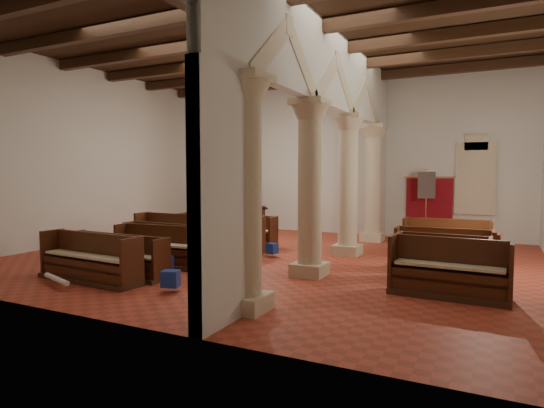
{
  "coord_description": "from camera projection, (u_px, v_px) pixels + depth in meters",
  "views": [
    {
      "loc": [
        5.65,
        -11.28,
        2.41
      ],
      "look_at": [
        -0.16,
        0.5,
        1.5
      ],
      "focal_mm": 30.0,
      "sensor_mm": 36.0,
      "label": 1
    }
  ],
  "objects": [
    {
      "name": "hymnal_box_a",
      "position": [
        171.0,
        279.0,
        9.17
      ],
      "size": [
        0.4,
        0.36,
        0.33
      ],
      "primitive_type": "cube",
      "rotation": [
        0.0,
        0.0,
        0.31
      ],
      "color": "navy",
      "rests_on": "floor"
    },
    {
      "name": "aisle_pew_4",
      "position": [
        446.0,
        247.0,
        12.35
      ],
      "size": [
        2.27,
        0.8,
        1.14
      ],
      "rotation": [
        0.0,
        0.0,
        0.02
      ],
      "color": "#3D2413",
      "rests_on": "floor"
    },
    {
      "name": "aisle_pew_2",
      "position": [
        443.0,
        259.0,
        10.74
      ],
      "size": [
        2.22,
        0.83,
        1.09
      ],
      "rotation": [
        0.0,
        0.0,
        0.05
      ],
      "color": "#3D2413",
      "rests_on": "floor"
    },
    {
      "name": "wall_front",
      "position": [
        100.0,
        135.0,
        7.18
      ],
      "size": [
        14.0,
        0.02,
        6.0
      ],
      "primitive_type": "cube",
      "color": "beige",
      "rests_on": "floor"
    },
    {
      "name": "hymnal_box_b",
      "position": [
        165.0,
        263.0,
        10.73
      ],
      "size": [
        0.39,
        0.34,
        0.34
      ],
      "primitive_type": "cube",
      "rotation": [
        0.0,
        0.0,
        -0.2
      ],
      "color": "#16329B",
      "rests_on": "floor"
    },
    {
      "name": "lectern",
      "position": [
        262.0,
        222.0,
        17.89
      ],
      "size": [
        0.46,
        0.46,
        1.13
      ],
      "rotation": [
        0.0,
        0.0,
        0.02
      ],
      "color": "#372411",
      "rests_on": "floor"
    },
    {
      "name": "hymnal_box_c",
      "position": [
        272.0,
        248.0,
        12.94
      ],
      "size": [
        0.35,
        0.32,
        0.29
      ],
      "primitive_type": "cube",
      "rotation": [
        0.0,
        0.0,
        -0.3
      ],
      "color": "navy",
      "rests_on": "floor"
    },
    {
      "name": "aisle_pew_1",
      "position": [
        442.0,
        267.0,
        9.9
      ],
      "size": [
        1.96,
        0.77,
        1.06
      ],
      "rotation": [
        0.0,
        0.0,
        -0.03
      ],
      "color": "#3D2413",
      "rests_on": "floor"
    },
    {
      "name": "ceiling",
      "position": [
        269.0,
        40.0,
        12.34
      ],
      "size": [
        14.0,
        14.0,
        0.0
      ],
      "primitive_type": "plane",
      "rotation": [
        3.14,
        0.0,
        0.0
      ],
      "color": "#311D10",
      "rests_on": "wall_back"
    },
    {
      "name": "nave_pew_3",
      "position": [
        167.0,
        248.0,
        12.6
      ],
      "size": [
        2.81,
        0.75,
        0.99
      ],
      "rotation": [
        0.0,
        0.0,
        -0.03
      ],
      "color": "#3D2413",
      "rests_on": "floor"
    },
    {
      "name": "nave_pew_0",
      "position": [
        90.0,
        265.0,
        10.06
      ],
      "size": [
        2.74,
        0.88,
        1.06
      ],
      "rotation": [
        0.0,
        0.0,
        -0.06
      ],
      "color": "#3D2413",
      "rests_on": "floor"
    },
    {
      "name": "nave_pew_1",
      "position": [
        116.0,
        262.0,
        10.65
      ],
      "size": [
        2.91,
        0.77,
        0.96
      ],
      "rotation": [
        0.0,
        0.0,
        -0.05
      ],
      "color": "#3D2413",
      "rests_on": "floor"
    },
    {
      "name": "tube_heater_b",
      "position": [
        133.0,
        266.0,
        10.89
      ],
      "size": [
        1.08,
        0.52,
        0.11
      ],
      "primitive_type": "cylinder",
      "rotation": [
        0.0,
        1.57,
        0.38
      ],
      "color": "white",
      "rests_on": "floor"
    },
    {
      "name": "floor",
      "position": [
        269.0,
        258.0,
        12.76
      ],
      "size": [
        14.0,
        14.0,
        0.0
      ],
      "primitive_type": "plane",
      "color": "#9F3522",
      "rests_on": "ground"
    },
    {
      "name": "arcade",
      "position": [
        332.0,
        128.0,
        11.71
      ],
      "size": [
        0.9,
        11.9,
        6.0
      ],
      "color": "#C6B393",
      "rests_on": "floor"
    },
    {
      "name": "wall_left",
      "position": [
        88.0,
        155.0,
        15.64
      ],
      "size": [
        0.02,
        12.0,
        6.0
      ],
      "primitive_type": "cube",
      "color": "beige",
      "rests_on": "floor"
    },
    {
      "name": "nave_pew_4",
      "position": [
        185.0,
        241.0,
        13.53
      ],
      "size": [
        3.58,
        0.92,
        1.15
      ],
      "rotation": [
        0.0,
        0.0,
        -0.04
      ],
      "color": "#3D2413",
      "rests_on": "floor"
    },
    {
      "name": "processional_banner",
      "position": [
        426.0,
        218.0,
        15.91
      ],
      "size": [
        0.57,
        0.73,
        2.63
      ],
      "rotation": [
        0.0,
        0.0,
        0.36
      ],
      "color": "#3D2413",
      "rests_on": "floor"
    },
    {
      "name": "window_back",
      "position": [
        475.0,
        178.0,
        15.74
      ],
      "size": [
        1.0,
        0.03,
        2.2
      ],
      "primitive_type": "cube",
      "color": "#39805F",
      "rests_on": "wall_back"
    },
    {
      "name": "dossal_curtain",
      "position": [
        429.0,
        207.0,
        16.43
      ],
      "size": [
        1.8,
        0.07,
        2.17
      ],
      "color": "maroon",
      "rests_on": "floor"
    },
    {
      "name": "aisle_pew_0",
      "position": [
        448.0,
        277.0,
        8.79
      ],
      "size": [
        2.25,
        0.85,
        1.14
      ],
      "rotation": [
        0.0,
        0.0,
        -0.04
      ],
      "color": "#3D2413",
      "rests_on": "floor"
    },
    {
      "name": "nave_pew_5",
      "position": [
        219.0,
        239.0,
        14.04
      ],
      "size": [
        2.93,
        0.78,
        1.11
      ],
      "rotation": [
        0.0,
        0.0,
        -0.02
      ],
      "color": "#3D2413",
      "rests_on": "floor"
    },
    {
      "name": "pipe_organ",
      "position": [
        233.0,
        197.0,
        19.57
      ],
      "size": [
        2.1,
        0.85,
        4.4
      ],
      "color": "#3D2413",
      "rests_on": "floor"
    },
    {
      "name": "wall_back",
      "position": [
        337.0,
        157.0,
        17.92
      ],
      "size": [
        14.0,
        0.02,
        6.0
      ],
      "primitive_type": "cube",
      "color": "beige",
      "rests_on": "floor"
    },
    {
      "name": "nave_pew_2",
      "position": [
        162.0,
        253.0,
        11.68
      ],
      "size": [
        2.67,
        0.87,
        1.04
      ],
      "rotation": [
        0.0,
        0.0,
        0.07
      ],
      "color": "#3D2413",
      "rests_on": "floor"
    },
    {
      "name": "nave_pew_6",
      "position": [
        235.0,
        235.0,
        15.01
      ],
      "size": [
        2.93,
        0.73,
        1.01
      ],
      "rotation": [
        0.0,
        0.0,
        -0.02
      ],
      "color": "#3D2413",
      "rests_on": "floor"
    },
    {
      "name": "ceiling_beams",
      "position": [
        269.0,
        47.0,
        12.35
      ],
      "size": [
        13.8,
        11.8,
        0.3
      ],
      "primitive_type": null,
      "color": "#3D2413",
      "rests_on": "wall_back"
    },
    {
      "name": "tube_heater_a",
      "position": [
        56.0,
        279.0,
        9.59
      ],
      "size": [
        1.11,
        0.46,
        0.11
      ],
      "primitive_type": "cylinder",
      "rotation": [
        0.0,
        1.57,
        -0.32
      ],
      "color": "white",
      "rests_on": "floor"
    },
    {
      "name": "aisle_pew_3",
      "position": [
        460.0,
        258.0,
        11.08
      ],
      "size": [
        1.79,
        0.74,
        0.98
      ],
      "rotation": [
        0.0,
        0.0,
        -0.05
      ],
      "color": "#3D2413",
      "rests_on": "floor"
    }
  ]
}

